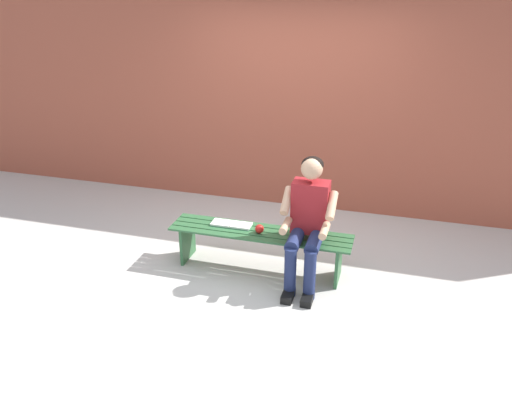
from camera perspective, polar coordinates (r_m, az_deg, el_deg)
ground_plane at (r=4.92m, az=-16.30°, el=-10.84°), size 10.00×7.00×0.04m
brick_wall at (r=6.51m, az=0.48°, el=11.32°), size 9.50×0.24×2.56m
bench_near at (r=5.09m, az=0.47°, el=-3.92°), size 1.81×0.39×0.42m
person_seated at (r=4.76m, az=5.75°, el=-1.55°), size 0.50×0.69×1.23m
apple at (r=5.00m, az=0.44°, el=-2.67°), size 0.09×0.09×0.09m
book_open at (r=5.17m, az=-2.74°, el=-2.17°), size 0.41×0.16×0.02m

